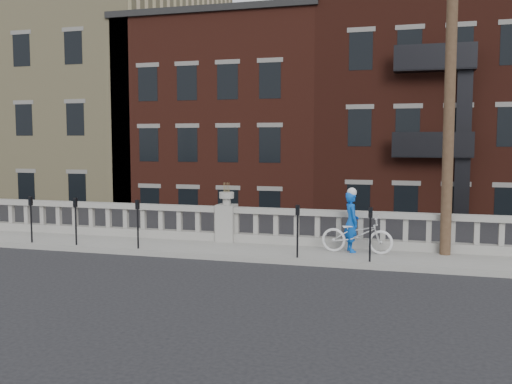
% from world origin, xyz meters
% --- Properties ---
extents(ground, '(120.00, 120.00, 0.00)m').
position_xyz_m(ground, '(0.00, 0.00, 0.00)').
color(ground, black).
rests_on(ground, ground).
extents(sidewalk, '(32.00, 2.20, 0.15)m').
position_xyz_m(sidewalk, '(0.00, 3.00, 0.07)').
color(sidewalk, gray).
rests_on(sidewalk, ground).
extents(balustrade, '(28.00, 0.34, 1.03)m').
position_xyz_m(balustrade, '(0.00, 3.95, 0.64)').
color(balustrade, gray).
rests_on(balustrade, sidewalk).
extents(planter_pedestal, '(0.55, 0.55, 1.76)m').
position_xyz_m(planter_pedestal, '(0.00, 3.95, 0.83)').
color(planter_pedestal, gray).
rests_on(planter_pedestal, sidewalk).
extents(lower_level, '(80.00, 44.00, 20.80)m').
position_xyz_m(lower_level, '(0.56, 23.04, 2.63)').
color(lower_level, '#605E59').
rests_on(lower_level, ground).
extents(utility_pole, '(1.60, 0.28, 10.00)m').
position_xyz_m(utility_pole, '(6.20, 3.60, 5.24)').
color(utility_pole, '#422D1E').
rests_on(utility_pole, sidewalk).
extents(parking_meter_a, '(0.10, 0.09, 1.36)m').
position_xyz_m(parking_meter_a, '(-5.46, 2.15, 1.00)').
color(parking_meter_a, black).
rests_on(parking_meter_a, sidewalk).
extents(parking_meter_b, '(0.10, 0.09, 1.36)m').
position_xyz_m(parking_meter_b, '(-3.96, 2.15, 1.00)').
color(parking_meter_b, black).
rests_on(parking_meter_b, sidewalk).
extents(parking_meter_c, '(0.10, 0.09, 1.36)m').
position_xyz_m(parking_meter_c, '(-1.99, 2.15, 1.00)').
color(parking_meter_c, black).
rests_on(parking_meter_c, sidewalk).
extents(parking_meter_d, '(0.10, 0.09, 1.36)m').
position_xyz_m(parking_meter_d, '(2.53, 2.15, 1.00)').
color(parking_meter_d, black).
rests_on(parking_meter_d, sidewalk).
extents(parking_meter_e, '(0.10, 0.09, 1.36)m').
position_xyz_m(parking_meter_e, '(4.36, 2.15, 1.00)').
color(parking_meter_e, black).
rests_on(parking_meter_e, sidewalk).
extents(bicycle, '(1.91, 0.71, 0.99)m').
position_xyz_m(bicycle, '(3.94, 3.18, 0.65)').
color(bicycle, silver).
rests_on(bicycle, sidewalk).
extents(cyclist, '(0.59, 0.70, 1.63)m').
position_xyz_m(cyclist, '(3.77, 3.32, 0.97)').
color(cyclist, blue).
rests_on(cyclist, sidewalk).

